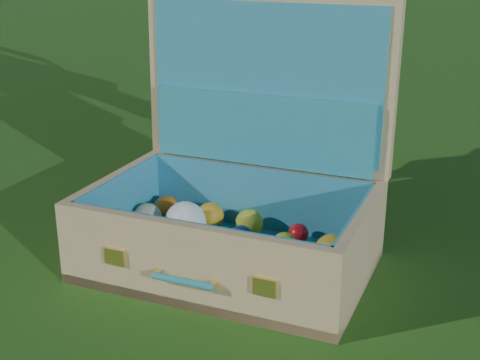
{
  "coord_description": "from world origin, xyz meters",
  "views": [
    {
      "loc": [
        0.61,
        -1.25,
        0.75
      ],
      "look_at": [
        0.15,
        0.21,
        0.2
      ],
      "focal_mm": 50.0,
      "sensor_mm": 36.0,
      "label": 1
    }
  ],
  "objects": [
    {
      "name": "ground",
      "position": [
        0.0,
        0.0,
        0.0
      ],
      "size": [
        60.0,
        60.0,
        0.0
      ],
      "primitive_type": "plane",
      "color": "#215114",
      "rests_on": "ground"
    },
    {
      "name": "suitcase",
      "position": [
        0.16,
        0.2,
        0.18
      ],
      "size": [
        0.7,
        0.55,
        0.63
      ],
      "rotation": [
        0.0,
        0.0,
        -0.1
      ],
      "color": "#DAB075",
      "rests_on": "ground"
    }
  ]
}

